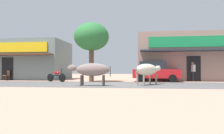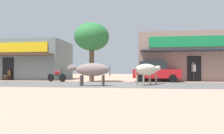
{
  "view_description": "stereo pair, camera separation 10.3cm",
  "coord_description": "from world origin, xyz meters",
  "px_view_note": "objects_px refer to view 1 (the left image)",
  "views": [
    {
      "loc": [
        2.12,
        -13.22,
        0.9
      ],
      "look_at": [
        0.34,
        1.14,
        1.15
      ],
      "focal_mm": 32.61,
      "sensor_mm": 36.0,
      "label": 1
    },
    {
      "loc": [
        2.22,
        -13.21,
        0.9
      ],
      "look_at": [
        0.34,
        1.14,
        1.15
      ],
      "focal_mm": 32.61,
      "sensor_mm": 36.0,
      "label": 2
    }
  ],
  "objects_px": {
    "parked_hatchback_car": "(155,71)",
    "parked_motorcycle": "(56,76)",
    "pedestrian_by_shop": "(193,70)",
    "cow_far_dark": "(148,70)",
    "cafe_chair_near_tree": "(7,75)",
    "roadside_tree": "(91,37)",
    "cow_near_brown": "(92,70)"
  },
  "relations": [
    {
      "from": "parked_hatchback_car",
      "to": "cow_far_dark",
      "type": "distance_m",
      "value": 4.01
    },
    {
      "from": "roadside_tree",
      "to": "cow_near_brown",
      "type": "height_order",
      "value": "roadside_tree"
    },
    {
      "from": "parked_hatchback_car",
      "to": "parked_motorcycle",
      "type": "distance_m",
      "value": 8.02
    },
    {
      "from": "cow_near_brown",
      "to": "cafe_chair_near_tree",
      "type": "relative_size",
      "value": 2.82
    },
    {
      "from": "cow_near_brown",
      "to": "pedestrian_by_shop",
      "type": "distance_m",
      "value": 9.21
    },
    {
      "from": "pedestrian_by_shop",
      "to": "cow_far_dark",
      "type": "bearing_deg",
      "value": -130.45
    },
    {
      "from": "pedestrian_by_shop",
      "to": "parked_hatchback_car",
      "type": "bearing_deg",
      "value": -168.09
    },
    {
      "from": "cafe_chair_near_tree",
      "to": "parked_hatchback_car",
      "type": "bearing_deg",
      "value": -1.81
    },
    {
      "from": "parked_motorcycle",
      "to": "cafe_chair_near_tree",
      "type": "xyz_separation_m",
      "value": [
        -5.36,
        1.54,
        0.04
      ]
    },
    {
      "from": "cafe_chair_near_tree",
      "to": "cow_near_brown",
      "type": "bearing_deg",
      "value": -30.83
    },
    {
      "from": "cow_near_brown",
      "to": "cafe_chair_near_tree",
      "type": "xyz_separation_m",
      "value": [
        -9.15,
        5.46,
        -0.43
      ]
    },
    {
      "from": "cow_near_brown",
      "to": "cow_far_dark",
      "type": "relative_size",
      "value": 1.03
    },
    {
      "from": "roadside_tree",
      "to": "cafe_chair_near_tree",
      "type": "bearing_deg",
      "value": 171.45
    },
    {
      "from": "parked_motorcycle",
      "to": "pedestrian_by_shop",
      "type": "height_order",
      "value": "pedestrian_by_shop"
    },
    {
      "from": "parked_hatchback_car",
      "to": "pedestrian_by_shop",
      "type": "bearing_deg",
      "value": 11.91
    },
    {
      "from": "parked_hatchback_car",
      "to": "cow_near_brown",
      "type": "bearing_deg",
      "value": -129.36
    },
    {
      "from": "cow_far_dark",
      "to": "pedestrian_by_shop",
      "type": "bearing_deg",
      "value": 49.55
    },
    {
      "from": "pedestrian_by_shop",
      "to": "cafe_chair_near_tree",
      "type": "bearing_deg",
      "value": -179.18
    },
    {
      "from": "parked_motorcycle",
      "to": "cafe_chair_near_tree",
      "type": "relative_size",
      "value": 1.97
    },
    {
      "from": "roadside_tree",
      "to": "cafe_chair_near_tree",
      "type": "height_order",
      "value": "roadside_tree"
    },
    {
      "from": "parked_hatchback_car",
      "to": "pedestrian_by_shop",
      "type": "relative_size",
      "value": 2.37
    },
    {
      "from": "roadside_tree",
      "to": "cow_near_brown",
      "type": "bearing_deg",
      "value": -76.96
    },
    {
      "from": "roadside_tree",
      "to": "parked_hatchback_car",
      "type": "distance_m",
      "value": 5.86
    },
    {
      "from": "roadside_tree",
      "to": "parked_hatchback_car",
      "type": "height_order",
      "value": "roadside_tree"
    },
    {
      "from": "roadside_tree",
      "to": "cow_near_brown",
      "type": "xyz_separation_m",
      "value": [
        0.98,
        -4.23,
        -2.64
      ]
    },
    {
      "from": "parked_hatchback_car",
      "to": "cow_far_dark",
      "type": "xyz_separation_m",
      "value": [
        -0.81,
        -3.93,
        0.1
      ]
    },
    {
      "from": "pedestrian_by_shop",
      "to": "cafe_chair_near_tree",
      "type": "relative_size",
      "value": 1.75
    },
    {
      "from": "cow_far_dark",
      "to": "pedestrian_by_shop",
      "type": "distance_m",
      "value": 6.02
    },
    {
      "from": "parked_hatchback_car",
      "to": "cow_near_brown",
      "type": "height_order",
      "value": "parked_hatchback_car"
    },
    {
      "from": "roadside_tree",
      "to": "parked_hatchback_car",
      "type": "relative_size",
      "value": 1.25
    },
    {
      "from": "parked_hatchback_car",
      "to": "cow_near_brown",
      "type": "relative_size",
      "value": 1.47
    },
    {
      "from": "cow_near_brown",
      "to": "roadside_tree",
      "type": "bearing_deg",
      "value": 103.04
    }
  ]
}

